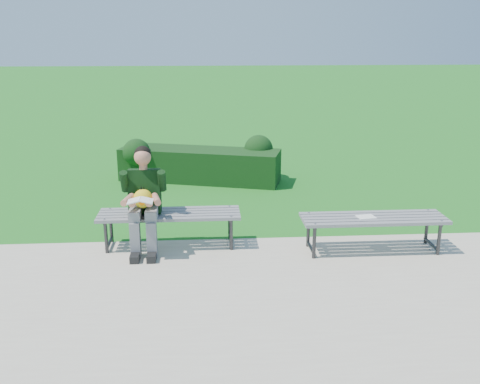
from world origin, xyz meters
TOP-DOWN VIEW (x-y plane):
  - ground at (0.00, 0.00)m, footprint 80.00×80.00m
  - walkway at (0.00, -1.75)m, footprint 30.00×3.50m
  - hedge at (-0.31, 3.06)m, footprint 3.05×1.52m
  - bench_left at (-0.70, -0.18)m, footprint 1.80×0.50m
  - bench_right at (1.86, -0.52)m, footprint 1.80×0.50m
  - seated_boy at (-1.00, -0.27)m, footprint 0.56×0.76m
  - paper_sheet at (1.76, -0.52)m, footprint 0.24×0.19m

SIDE VIEW (x-z plane):
  - ground at x=0.00m, z-range 0.00..0.00m
  - walkway at x=0.00m, z-range 0.00..0.02m
  - hedge at x=-0.31m, z-range -0.07..0.77m
  - bench_left at x=-0.70m, z-range 0.19..0.64m
  - bench_right at x=1.86m, z-range 0.19..0.64m
  - paper_sheet at x=1.76m, z-range 0.47..0.48m
  - seated_boy at x=-1.00m, z-range 0.06..1.37m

